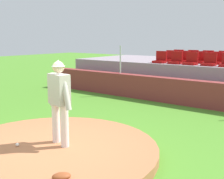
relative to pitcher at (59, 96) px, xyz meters
The scene contains 20 objects.
ground_plane 1.25m from the pitcher, 107.23° to the right, with size 60.00×60.00×0.00m, color #498626.
pitchers_mound 1.15m from the pitcher, 107.23° to the right, with size 4.49×4.49×0.19m, color #AB6942.
pitcher is the anchor object (origin of this frame).
baseball 1.34m from the pitcher, 133.91° to the right, with size 0.07×0.07×0.07m, color white.
fielding_glove 1.86m from the pitcher, 42.20° to the right, with size 0.30×0.20×0.11m, color brown.
brick_barrier 5.83m from the pitcher, 90.70° to the left, with size 12.58×0.40×0.93m, color maroon.
fence_post_left 6.36m from the pitcher, 114.40° to the left, with size 0.06×0.06×1.16m, color silver.
bleacher_platform 8.79m from the pitcher, 90.46° to the left, with size 11.86×4.42×1.35m, color gray.
stadium_chair_0 7.22m from the pitcher, 101.65° to the left, with size 0.48×0.44×0.50m.
stadium_chair_1 7.12m from the pitcher, 96.01° to the left, with size 0.48×0.44×0.50m.
stadium_chair_2 7.06m from the pitcher, 90.65° to the left, with size 0.48×0.44×0.50m.
stadium_chair_3 7.13m from the pitcher, 84.89° to the left, with size 0.48×0.44×0.50m.
stadium_chair_5 8.14m from the pitcher, 100.28° to the left, with size 0.48×0.44×0.50m.
stadium_chair_6 8.00m from the pitcher, 95.70° to the left, with size 0.48×0.44×0.50m.
stadium_chair_7 7.96m from the pitcher, 90.42° to the left, with size 0.48×0.44×0.50m.
stadium_chair_8 8.01m from the pitcher, 85.63° to the left, with size 0.48×0.44×0.50m.
stadium_chair_10 9.00m from the pitcher, 99.51° to the left, with size 0.48×0.44×0.50m.
stadium_chair_11 8.92m from the pitcher, 94.98° to the left, with size 0.48×0.44×0.50m.
stadium_chair_12 8.87m from the pitcher, 90.49° to the left, with size 0.48×0.44×0.50m.
stadium_chair_13 8.91m from the pitcher, 85.97° to the left, with size 0.48×0.44×0.50m.
Camera 1 is at (4.46, -3.71, 2.41)m, focal length 46.19 mm.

